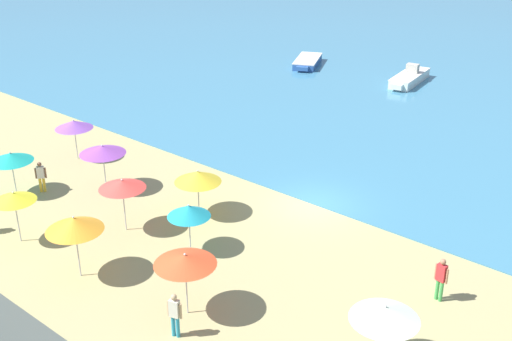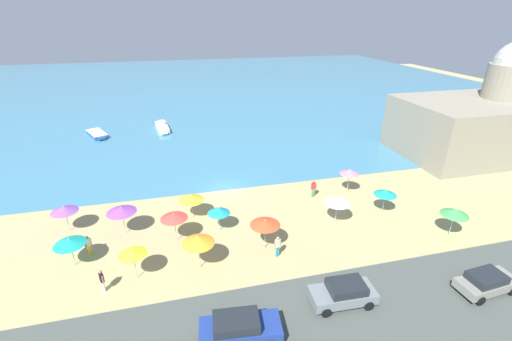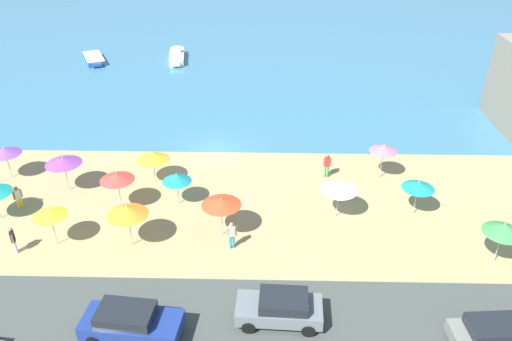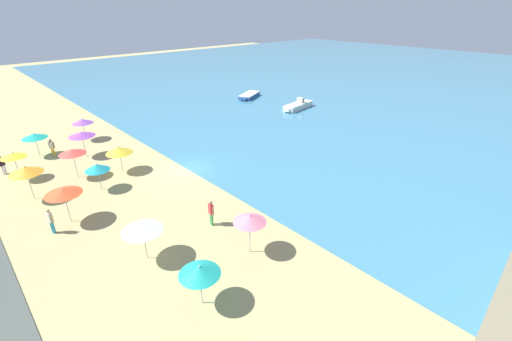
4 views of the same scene
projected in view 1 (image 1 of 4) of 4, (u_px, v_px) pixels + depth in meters
ground_plane at (314, 205)px, 31.67m from camera, size 160.00×160.00×0.00m
beach_umbrella_0 at (74, 125)px, 36.17m from camera, size 2.13×2.13×2.37m
beach_umbrella_1 at (385, 313)px, 20.22m from camera, size 2.28×2.28×2.44m
beach_umbrella_2 at (102, 150)px, 32.34m from camera, size 2.35×2.35×2.51m
beach_umbrella_3 at (11, 157)px, 31.99m from camera, size 2.20×2.20×2.32m
beach_umbrella_5 at (198, 177)px, 29.97m from camera, size 2.23×2.23×2.33m
beach_umbrella_6 at (74, 224)px, 25.01m from camera, size 2.29×2.29×2.72m
beach_umbrella_8 at (185, 260)px, 22.79m from camera, size 2.29×2.29×2.55m
beach_umbrella_9 at (14, 197)px, 27.60m from camera, size 1.91×1.91×2.44m
beach_umbrella_10 at (122, 184)px, 28.48m from camera, size 2.12×2.12×2.56m
beach_umbrella_11 at (189, 211)px, 26.98m from camera, size 1.86×1.86×2.24m
bather_0 at (175, 313)px, 22.11m from camera, size 0.55×0.32×1.75m
bather_2 at (441, 277)px, 24.05m from camera, size 0.56×0.27×1.81m
bather_3 at (41, 175)px, 32.66m from camera, size 0.42×0.44×1.65m
skiff_nearshore at (307, 62)px, 55.55m from camera, size 3.60×5.02×0.62m
skiff_offshore at (409, 78)px, 50.61m from camera, size 2.32×5.69×1.41m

